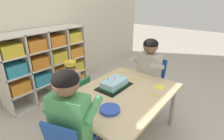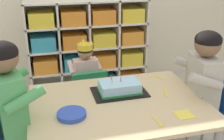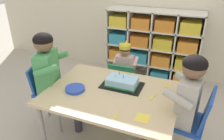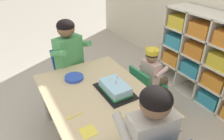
# 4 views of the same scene
# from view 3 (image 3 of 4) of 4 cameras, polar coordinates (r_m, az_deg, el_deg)

# --- Properties ---
(ground) EXTENTS (16.00, 16.00, 0.00)m
(ground) POSITION_cam_3_polar(r_m,az_deg,el_deg) (2.39, -0.03, -17.84)
(ground) COLOR #BCB2A3
(storage_cubby_shelf) EXTENTS (1.38, 0.39, 1.08)m
(storage_cubby_shelf) POSITION_cam_3_polar(r_m,az_deg,el_deg) (3.36, 11.12, 6.32)
(storage_cubby_shelf) COLOR silver
(storage_cubby_shelf) RESTS_ON ground
(activity_table) EXTENTS (1.22, 0.90, 0.59)m
(activity_table) POSITION_cam_3_polar(r_m,az_deg,el_deg) (2.06, -0.04, -7.20)
(activity_table) COLOR #D1B789
(activity_table) RESTS_ON ground
(classroom_chair_blue) EXTENTS (0.36, 0.34, 0.61)m
(classroom_chair_blue) POSITION_cam_3_polar(r_m,az_deg,el_deg) (2.68, 2.92, -2.40)
(classroom_chair_blue) COLOR #238451
(classroom_chair_blue) RESTS_ON ground
(child_with_crown) EXTENTS (0.31, 0.31, 0.85)m
(child_with_crown) POSITION_cam_3_polar(r_m,az_deg,el_deg) (2.70, 3.58, 1.43)
(child_with_crown) COLOR beige
(child_with_crown) RESTS_ON ground
(classroom_chair_adult_side) EXTENTS (0.38, 0.39, 0.73)m
(classroom_chair_adult_side) POSITION_cam_3_polar(r_m,az_deg,el_deg) (2.42, -17.12, -4.85)
(classroom_chair_adult_side) COLOR #1E4CA8
(classroom_chair_adult_side) RESTS_ON ground
(adult_helper_seated) EXTENTS (0.48, 0.46, 1.08)m
(adult_helper_seated) POSITION_cam_3_polar(r_m,az_deg,el_deg) (2.28, -15.23, -0.36)
(adult_helper_seated) COLOR #4C9E5B
(adult_helper_seated) RESTS_ON ground
(classroom_chair_guest_side) EXTENTS (0.40, 0.40, 0.75)m
(classroom_chair_guest_side) POSITION_cam_3_polar(r_m,az_deg,el_deg) (2.03, 20.50, -12.29)
(classroom_chair_guest_side) COLOR #1E4CA8
(classroom_chair_guest_side) RESTS_ON ground
(guest_at_table_side) EXTENTS (0.45, 0.43, 1.05)m
(guest_at_table_side) POSITION_cam_3_polar(r_m,az_deg,el_deg) (1.93, 17.84, -6.95)
(guest_at_table_side) COLOR #B2ADA3
(guest_at_table_side) RESTS_ON ground
(birthday_cake_on_tray) EXTENTS (0.40, 0.26, 0.12)m
(birthday_cake_on_tray) POSITION_cam_3_polar(r_m,az_deg,el_deg) (2.11, 2.71, -3.33)
(birthday_cake_on_tray) COLOR black
(birthday_cake_on_tray) RESTS_ON activity_table
(paper_plate_stack) EXTENTS (0.19, 0.19, 0.03)m
(paper_plate_stack) POSITION_cam_3_polar(r_m,az_deg,el_deg) (2.08, -9.77, -4.95)
(paper_plate_stack) COLOR blue
(paper_plate_stack) RESTS_ON activity_table
(paper_napkin_square) EXTENTS (0.11, 0.11, 0.00)m
(paper_napkin_square) POSITION_cam_3_polar(r_m,az_deg,el_deg) (1.73, 8.10, -12.46)
(paper_napkin_square) COLOR #F4DB4C
(paper_napkin_square) RESTS_ON activity_table
(fork_near_child_seat) EXTENTS (0.02, 0.13, 0.00)m
(fork_near_child_seat) POSITION_cam_3_polar(r_m,az_deg,el_deg) (1.75, 1.41, -11.71)
(fork_near_child_seat) COLOR yellow
(fork_near_child_seat) RESTS_ON activity_table
(fork_beside_plate_stack) EXTENTS (0.05, 0.14, 0.00)m
(fork_beside_plate_stack) POSITION_cam_3_polar(r_m,az_deg,el_deg) (1.99, 10.82, -7.09)
(fork_beside_plate_stack) COLOR yellow
(fork_beside_plate_stack) RESTS_ON activity_table
(fork_scattered_mid_table) EXTENTS (0.11, 0.11, 0.00)m
(fork_scattered_mid_table) POSITION_cam_3_polar(r_m,az_deg,el_deg) (2.22, 13.87, -3.69)
(fork_scattered_mid_table) COLOR yellow
(fork_scattered_mid_table) RESTS_ON activity_table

